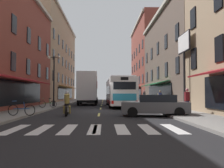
# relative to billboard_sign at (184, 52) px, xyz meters

# --- Properties ---
(ground_plane) EXTENTS (34.80, 80.00, 0.10)m
(ground_plane) POSITION_rel_billboard_sign_xyz_m (-7.05, 0.75, -5.02)
(ground_plane) COLOR black
(lane_centre_dashes) EXTENTS (0.14, 73.90, 0.01)m
(lane_centre_dashes) POSITION_rel_billboard_sign_xyz_m (-7.05, 0.50, -4.97)
(lane_centre_dashes) COLOR #DBCC4C
(lane_centre_dashes) RESTS_ON ground
(crosswalk_near) EXTENTS (7.10, 2.80, 0.01)m
(crosswalk_near) POSITION_rel_billboard_sign_xyz_m (-7.05, -9.25, -4.97)
(crosswalk_near) COLOR silver
(crosswalk_near) RESTS_ON ground
(sidewalk_left) EXTENTS (3.00, 80.00, 0.14)m
(sidewalk_left) POSITION_rel_billboard_sign_xyz_m (-12.95, 0.75, -4.90)
(sidewalk_left) COLOR gray
(sidewalk_left) RESTS_ON ground
(sidewalk_right) EXTENTS (3.00, 80.00, 0.14)m
(sidewalk_right) POSITION_rel_billboard_sign_xyz_m (-1.15, 0.75, -4.90)
(sidewalk_right) COLOR gray
(sidewalk_right) RESTS_ON ground
(storefront_row_right) EXTENTS (9.44, 79.90, 16.79)m
(storefront_row_right) POSITION_rel_billboard_sign_xyz_m (4.33, 3.77, 2.18)
(storefront_row_right) COLOR brown
(storefront_row_right) RESTS_ON ground
(billboard_sign) EXTENTS (0.40, 2.70, 6.41)m
(billboard_sign) POSITION_rel_billboard_sign_xyz_m (0.00, 0.00, 0.00)
(billboard_sign) COLOR black
(billboard_sign) RESTS_ON sidewalk_right
(transit_bus) EXTENTS (2.87, 11.61, 3.20)m
(transit_bus) POSITION_rel_billboard_sign_xyz_m (-5.00, 7.58, -3.29)
(transit_bus) COLOR silver
(transit_bus) RESTS_ON ground
(box_truck) EXTENTS (2.60, 7.14, 4.16)m
(box_truck) POSITION_rel_billboard_sign_xyz_m (-8.88, 11.44, -2.88)
(box_truck) COLOR black
(box_truck) RESTS_ON ground
(sedan_near) EXTENTS (4.45, 2.43, 1.40)m
(sedan_near) POSITION_rel_billboard_sign_xyz_m (-3.34, -3.87, -4.26)
(sedan_near) COLOR #515154
(sedan_near) RESTS_ON ground
(sedan_mid) EXTENTS (2.03, 4.76, 1.35)m
(sedan_mid) POSITION_rel_billboard_sign_xyz_m (-8.77, 20.17, -4.28)
(sedan_mid) COLOR silver
(sedan_mid) RESTS_ON ground
(motorcycle_rider) EXTENTS (0.64, 2.07, 1.66)m
(motorcycle_rider) POSITION_rel_billboard_sign_xyz_m (-9.18, -3.36, -4.26)
(motorcycle_rider) COLOR black
(motorcycle_rider) RESTS_ON ground
(bicycle_near) EXTENTS (1.71, 0.48, 0.91)m
(bicycle_near) POSITION_rel_billboard_sign_xyz_m (-12.08, 3.24, -4.47)
(bicycle_near) COLOR black
(bicycle_near) RESTS_ON sidewalk_left
(bicycle_mid) EXTENTS (1.71, 0.48, 0.91)m
(bicycle_mid) POSITION_rel_billboard_sign_xyz_m (-11.68, -4.78, -4.47)
(bicycle_mid) COLOR black
(bicycle_mid) RESTS_ON sidewalk_left
(pedestrian_near) EXTENTS (0.40, 0.52, 1.68)m
(pedestrian_near) POSITION_rel_billboard_sign_xyz_m (-0.52, 6.34, -3.94)
(pedestrian_near) COLOR #4C4C51
(pedestrian_near) RESTS_ON sidewalk_right
(pedestrian_mid) EXTENTS (0.36, 0.36, 1.70)m
(pedestrian_mid) POSITION_rel_billboard_sign_xyz_m (-0.94, -3.15, -3.96)
(pedestrian_mid) COLOR navy
(pedestrian_mid) RESTS_ON sidewalk_right
(pedestrian_far) EXTENTS (0.36, 0.36, 1.77)m
(pedestrian_far) POSITION_rel_billboard_sign_xyz_m (-1.45, 11.23, -3.92)
(pedestrian_far) COLOR #4C4C51
(pedestrian_far) RESTS_ON sidewalk_right
(street_lamp_twin) EXTENTS (1.42, 0.32, 5.36)m
(street_lamp_twin) POSITION_rel_billboard_sign_xyz_m (-12.04, 5.56, -1.87)
(street_lamp_twin) COLOR black
(street_lamp_twin) RESTS_ON sidewalk_left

